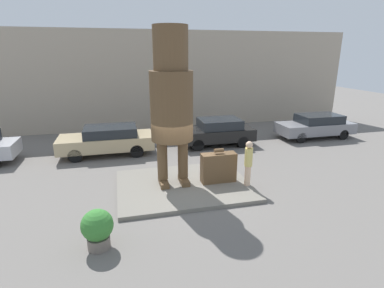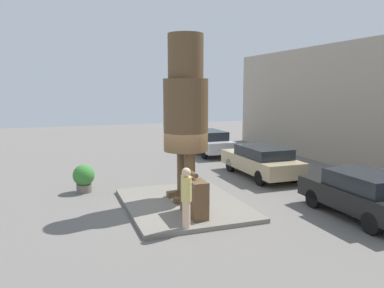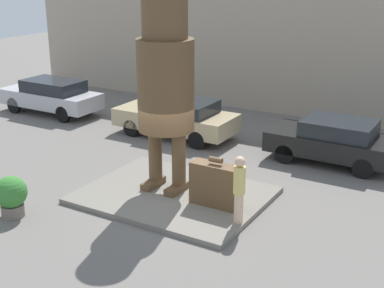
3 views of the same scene
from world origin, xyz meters
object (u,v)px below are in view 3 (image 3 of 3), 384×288
planter_pot (11,195)px  statue_figure (165,72)px  giant_suitcase (215,185)px  parked_car_black (333,140)px  parked_car_tan (177,117)px  parked_car_silver (51,95)px  tourist (239,187)px

planter_pot → statue_figure: bearing=51.8°
giant_suitcase → parked_car_black: size_ratio=0.33×
giant_suitcase → planter_pot: (-4.30, -2.97, -0.12)m
statue_figure → parked_car_tan: 5.77m
parked_car_silver → planter_pot: size_ratio=4.19×
tourist → parked_car_silver: bearing=155.0°
parked_car_black → planter_pot: 9.96m
statue_figure → parked_car_black: (3.32, 4.72, -2.68)m
giant_suitcase → parked_car_silver: (-10.50, 4.77, 0.08)m
parked_car_silver → parked_car_black: parked_car_silver is taller
parked_car_silver → giant_suitcase: bearing=155.6°
parked_car_black → statue_figure: bearing=54.8°
planter_pot → parked_car_silver: bearing=128.7°
tourist → parked_car_silver: 12.65m
tourist → parked_car_silver: (-11.46, 5.35, -0.28)m
parked_car_silver → statue_figure: bearing=153.2°
parked_car_silver → planter_pot: bearing=128.7°
parked_car_silver → parked_car_tan: size_ratio=1.00×
giant_suitcase → planter_pot: giant_suitcase is taller
parked_car_silver → parked_car_tan: bearing=-179.8°
tourist → planter_pot: (-5.25, -2.39, -0.49)m
tourist → parked_car_tan: size_ratio=0.38×
statue_figure → planter_pot: 5.07m
tourist → parked_car_tan: (-5.15, 5.37, -0.31)m
parked_car_tan → tourist: bearing=133.8°
statue_figure → parked_car_silver: 10.21m
tourist → planter_pot: bearing=-155.5°
giant_suitcase → tourist: bearing=-31.3°
giant_suitcase → parked_car_tan: size_ratio=0.29×
giant_suitcase → planter_pot: size_ratio=1.23×
parked_car_tan → parked_car_silver: bearing=0.2°
statue_figure → planter_pot: (-2.59, -3.29, -2.86)m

